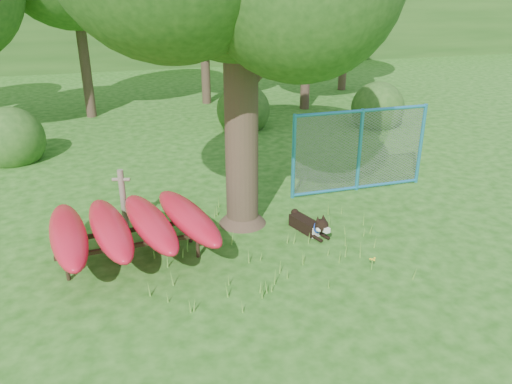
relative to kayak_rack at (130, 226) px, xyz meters
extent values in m
plane|color=#1A5110|center=(2.13, -1.07, -0.68)|extent=(80.00, 80.00, 0.00)
cylinder|color=#382A1F|center=(2.26, 0.90, 1.87)|extent=(0.75, 0.75, 5.09)
cone|color=#382A1F|center=(2.26, 0.90, -0.43)|extent=(1.12, 1.12, 0.51)
cylinder|color=#382A1F|center=(2.86, 0.99, 2.58)|extent=(1.35, 0.86, 1.09)
cylinder|color=#382A1F|center=(1.72, 1.02, 2.99)|extent=(1.18, 0.58, 1.04)
cylinder|color=#6A5F50|center=(-0.07, 1.25, -0.04)|extent=(0.15, 0.15, 1.29)
cylinder|color=#6A5F50|center=(-0.07, 1.25, 0.41)|extent=(0.35, 0.16, 0.07)
cylinder|color=black|center=(-1.09, -0.37, -0.47)|extent=(0.07, 0.07, 0.43)
cylinder|color=black|center=(1.13, -0.22, -0.47)|extent=(0.07, 0.07, 0.43)
cylinder|color=black|center=(-1.13, 0.22, -0.47)|extent=(0.07, 0.07, 0.43)
cylinder|color=black|center=(1.09, 0.37, -0.47)|extent=(0.07, 0.07, 0.43)
cube|color=black|center=(0.02, -0.30, -0.24)|extent=(2.57, 0.24, 0.07)
cube|color=black|center=(-0.02, 0.30, -0.24)|extent=(2.57, 0.24, 0.07)
ellipsoid|color=red|center=(-1.03, -0.07, 0.00)|extent=(0.95, 2.63, 0.41)
ellipsoid|color=red|center=(-0.34, -0.02, 0.00)|extent=(1.03, 2.64, 0.41)
ellipsoid|color=red|center=(0.34, 0.02, 0.00)|extent=(1.11, 2.64, 0.41)
ellipsoid|color=red|center=(1.03, 0.07, 0.00)|extent=(1.20, 2.64, 0.41)
cube|color=black|center=(3.38, 0.23, -0.56)|extent=(0.48, 0.76, 0.24)
cube|color=white|center=(3.48, -0.06, -0.57)|extent=(0.26, 0.21, 0.22)
sphere|color=black|center=(3.54, -0.23, -0.38)|extent=(0.27, 0.27, 0.27)
cube|color=white|center=(3.58, -0.35, -0.42)|extent=(0.14, 0.17, 0.09)
sphere|color=white|center=(3.47, -0.28, -0.42)|extent=(0.12, 0.12, 0.12)
sphere|color=white|center=(3.62, -0.23, -0.42)|extent=(0.12, 0.12, 0.12)
cone|color=black|center=(3.46, -0.22, -0.23)|extent=(0.10, 0.12, 0.13)
cone|color=black|center=(3.59, -0.17, -0.23)|extent=(0.14, 0.14, 0.13)
cylinder|color=black|center=(3.44, -0.23, -0.63)|extent=(0.17, 0.31, 0.07)
cylinder|color=black|center=(3.61, -0.18, -0.63)|extent=(0.17, 0.31, 0.07)
sphere|color=black|center=(3.30, 0.61, -0.46)|extent=(0.16, 0.16, 0.16)
torus|color=#1637AA|center=(3.51, -0.16, -0.44)|extent=(0.27, 0.15, 0.26)
cylinder|color=#2989C0|center=(3.70, 1.83, 0.30)|extent=(0.09, 0.09, 1.97)
cylinder|color=#2989C0|center=(5.34, 1.86, 0.30)|extent=(0.09, 0.09, 1.97)
cylinder|color=#2989C0|center=(6.99, 1.89, 0.30)|extent=(0.09, 0.09, 1.97)
cylinder|color=#2989C0|center=(5.34, 1.86, 1.25)|extent=(3.29, 0.13, 0.08)
cylinder|color=#2989C0|center=(5.34, 1.86, -0.63)|extent=(3.29, 0.13, 0.08)
plane|color=gray|center=(5.34, 1.86, 0.30)|extent=(3.29, 0.05, 3.29)
cylinder|color=#5E9932|center=(3.96, -1.49, -0.58)|extent=(0.02, 0.02, 0.20)
sphere|color=yellow|center=(3.96, -1.49, -0.48)|extent=(0.04, 0.04, 0.04)
sphere|color=yellow|center=(4.00, -1.48, -0.47)|extent=(0.04, 0.04, 0.04)
sphere|color=yellow|center=(3.94, -1.45, -0.49)|extent=(0.04, 0.04, 0.04)
sphere|color=yellow|center=(3.97, -1.52, -0.48)|extent=(0.04, 0.04, 0.04)
sphere|color=yellow|center=(3.93, -1.50, -0.47)|extent=(0.04, 0.04, 0.04)
cylinder|color=#382A1F|center=(-0.87, 10.93, 1.94)|extent=(0.36, 0.36, 5.25)
cylinder|color=#382A1F|center=(3.63, 11.93, 1.24)|extent=(0.36, 0.36, 3.85)
cylinder|color=#382A1F|center=(7.13, 9.93, 1.70)|extent=(0.36, 0.36, 4.76)
cylinder|color=#382A1F|center=(10.13, 12.93, 1.77)|extent=(0.36, 0.36, 4.90)
sphere|color=#244F19|center=(-2.87, 6.43, -0.68)|extent=(1.80, 1.80, 1.80)
sphere|color=#244F19|center=(8.63, 6.93, -0.68)|extent=(1.80, 1.80, 1.80)
sphere|color=#244F19|center=(4.13, 7.93, -0.68)|extent=(1.80, 1.80, 1.80)
cube|color=#244F19|center=(2.13, 26.93, 2.32)|extent=(80.00, 12.00, 6.00)
camera|label=1|loc=(-0.04, -8.10, 3.96)|focal=35.00mm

